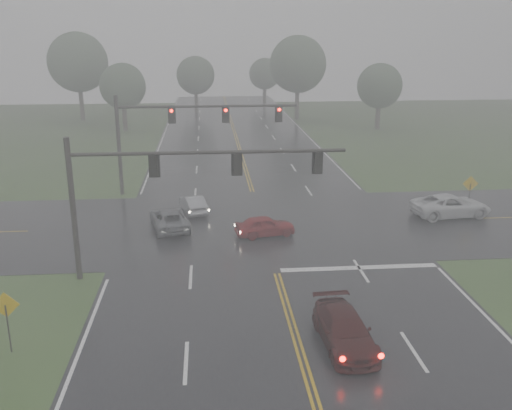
{
  "coord_description": "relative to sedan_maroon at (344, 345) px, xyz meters",
  "views": [
    {
      "loc": [
        -3.48,
        -13.35,
        12.2
      ],
      "look_at": [
        -0.93,
        16.0,
        3.21
      ],
      "focal_mm": 40.0,
      "sensor_mm": 36.0,
      "label": 1
    }
  ],
  "objects": [
    {
      "name": "sign_diamond_west",
      "position": [
        -13.29,
        0.66,
        1.75
      ],
      "size": [
        1.08,
        0.1,
        2.59
      ],
      "rotation": [
        0.0,
        0.0,
        0.03
      ],
      "color": "black",
      "rests_on": "ground"
    },
    {
      "name": "tree_n_mid",
      "position": [
        -6.86,
        70.67,
        5.68
      ],
      "size": [
        5.89,
        5.89,
        8.65
      ],
      "color": "#372C23",
      "rests_on": "ground"
    },
    {
      "name": "sedan_silver",
      "position": [
        -6.42,
        18.37,
        0.0
      ],
      "size": [
        2.19,
        3.9,
        1.22
      ],
      "primitive_type": "imported",
      "rotation": [
        0.0,
        0.0,
        3.4
      ],
      "color": "#929499",
      "rests_on": "ground"
    },
    {
      "name": "tree_n_far",
      "position": [
        4.88,
        80.18,
        5.19
      ],
      "size": [
        5.38,
        5.38,
        7.9
      ],
      "color": "#372C23",
      "rests_on": "ground"
    },
    {
      "name": "signal_gantry_near",
      "position": [
        -7.79,
        7.62,
        5.19
      ],
      "size": [
        13.77,
        0.32,
        7.36
      ],
      "color": "black",
      "rests_on": "ground"
    },
    {
      "name": "sedan_red",
      "position": [
        -1.87,
        13.17,
        0.0
      ],
      "size": [
        3.93,
        2.17,
        1.26
      ],
      "primitive_type": "imported",
      "rotation": [
        0.0,
        0.0,
        1.76
      ],
      "color": "maroon",
      "rests_on": "ground"
    },
    {
      "name": "cross_street",
      "position": [
        -1.85,
        15.26,
        0.0
      ],
      "size": [
        120.0,
        14.0,
        0.02
      ],
      "primitive_type": "cube",
      "color": "black",
      "rests_on": "ground"
    },
    {
      "name": "stop_bar",
      "position": [
        2.65,
        7.66,
        0.0
      ],
      "size": [
        8.5,
        0.5,
        0.01
      ],
      "primitive_type": "cube",
      "color": "silver",
      "rests_on": "ground"
    },
    {
      "name": "sign_diamond_east",
      "position": [
        12.83,
        16.74,
        1.77
      ],
      "size": [
        1.09,
        0.15,
        2.63
      ],
      "rotation": [
        0.0,
        0.0,
        -0.1
      ],
      "color": "black",
      "rests_on": "ground"
    },
    {
      "name": "tree_ne_a",
      "position": [
        7.73,
        61.85,
        7.76
      ],
      "size": [
        8.03,
        8.03,
        11.79
      ],
      "color": "#372C23",
      "rests_on": "ground"
    },
    {
      "name": "main_road",
      "position": [
        -1.85,
        13.26,
        0.0
      ],
      "size": [
        18.0,
        160.0,
        0.02
      ],
      "primitive_type": "cube",
      "color": "black",
      "rests_on": "ground"
    },
    {
      "name": "tree_nw_b",
      "position": [
        -23.11,
        63.98,
        8.06
      ],
      "size": [
        8.34,
        8.34,
        12.25
      ],
      "color": "#372C23",
      "rests_on": "ground"
    },
    {
      "name": "sedan_maroon",
      "position": [
        0.0,
        0.0,
        0.0
      ],
      "size": [
        2.13,
        4.74,
        1.35
      ],
      "primitive_type": "imported",
      "rotation": [
        0.0,
        0.0,
        0.05
      ],
      "color": "black",
      "rests_on": "ground"
    },
    {
      "name": "pickup_white",
      "position": [
        11.24,
        15.98,
        0.0
      ],
      "size": [
        5.64,
        3.06,
        1.5
      ],
      "primitive_type": "imported",
      "rotation": [
        0.0,
        0.0,
        1.68
      ],
      "color": "silver",
      "rests_on": "ground"
    },
    {
      "name": "car_grey",
      "position": [
        -7.88,
        15.03,
        0.0
      ],
      "size": [
        3.06,
        4.98,
        1.29
      ],
      "primitive_type": "imported",
      "rotation": [
        0.0,
        0.0,
        3.35
      ],
      "color": "#5A5C62",
      "rests_on": "ground"
    },
    {
      "name": "tree_nw_a",
      "position": [
        -15.75,
        54.05,
        5.58
      ],
      "size": [
        5.79,
        5.79,
        8.5
      ],
      "color": "#372C23",
      "rests_on": "ground"
    },
    {
      "name": "signal_gantry_far",
      "position": [
        -7.78,
        23.6,
        5.39
      ],
      "size": [
        13.81,
        0.39,
        7.67
      ],
      "color": "black",
      "rests_on": "ground"
    },
    {
      "name": "tree_e_near",
      "position": [
        16.81,
        52.25,
        5.53
      ],
      "size": [
        5.73,
        5.73,
        8.42
      ],
      "color": "#372C23",
      "rests_on": "ground"
    }
  ]
}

